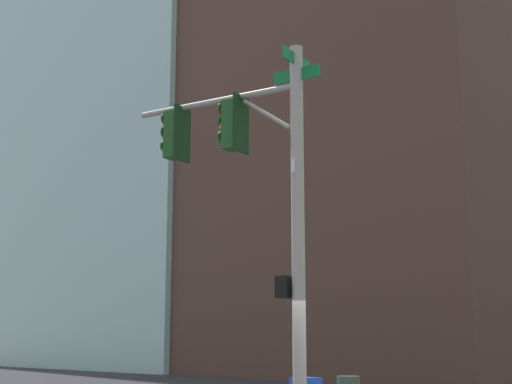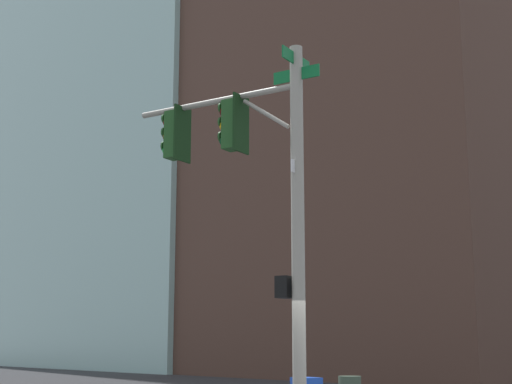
% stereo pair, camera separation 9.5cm
% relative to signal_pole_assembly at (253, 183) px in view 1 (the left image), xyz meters
% --- Properties ---
extents(signal_pole_assembly, '(1.55, 4.10, 7.32)m').
position_rel_signal_pole_assembly_xyz_m(signal_pole_assembly, '(0.00, 0.00, 0.00)').
color(signal_pole_assembly, '#9E998C').
rests_on(signal_pole_assembly, ground_plane).
extents(building_brick_nearside, '(18.82, 19.76, 36.82)m').
position_rel_signal_pole_assembly_xyz_m(building_brick_nearside, '(-25.70, -15.01, 13.64)').
color(building_brick_nearside, '#4C3328').
rests_on(building_brick_nearside, ground_plane).
extents(building_brick_midblock, '(20.22, 16.12, 32.61)m').
position_rel_signal_pole_assembly_xyz_m(building_brick_midblock, '(-38.63, -21.70, 11.54)').
color(building_brick_midblock, brown).
rests_on(building_brick_midblock, ground_plane).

